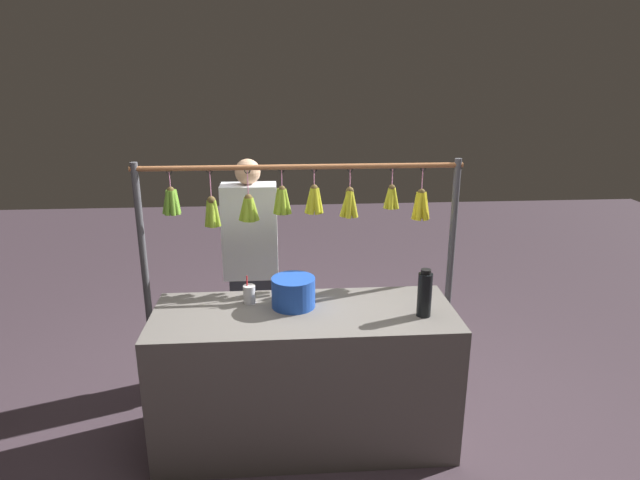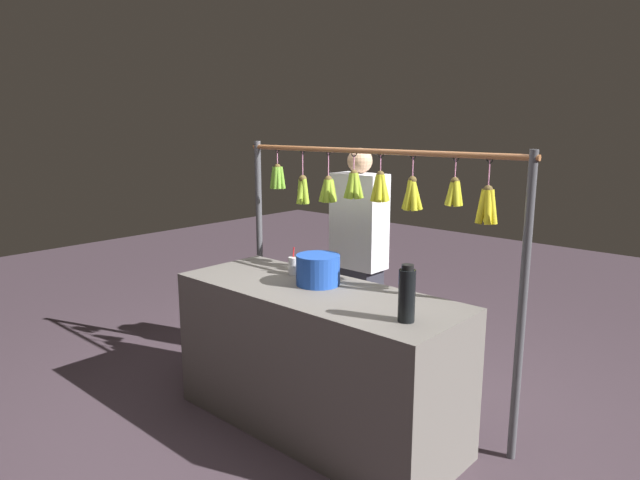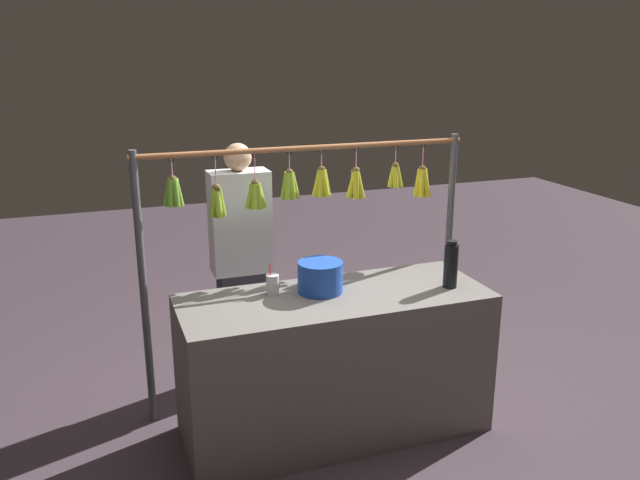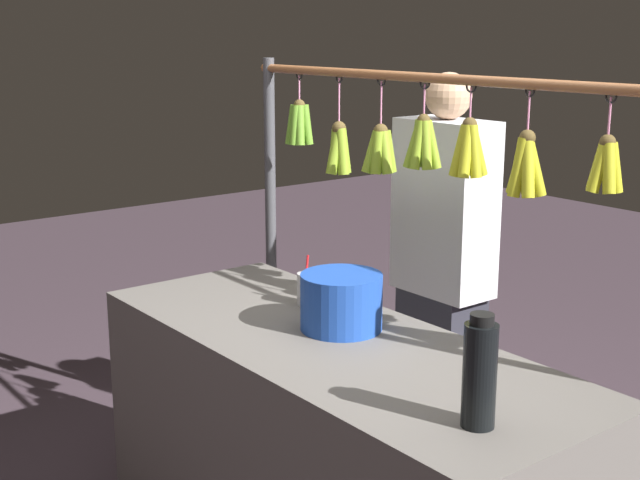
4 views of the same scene
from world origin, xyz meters
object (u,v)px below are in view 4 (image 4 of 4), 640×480
vendor_person (442,284)px  blue_bucket (341,302)px  water_bottle (480,373)px  drink_cup (308,289)px

vendor_person → blue_bucket: bearing=110.9°
water_bottle → vendor_person: vendor_person is taller
drink_cup → water_bottle: bearing=165.9°
water_bottle → blue_bucket: (0.72, -0.18, -0.04)m
blue_bucket → drink_cup: bearing=-14.4°
water_bottle → drink_cup: 1.01m
water_bottle → drink_cup: (0.97, -0.24, -0.08)m
water_bottle → drink_cup: size_ratio=1.63×
blue_bucket → vendor_person: (0.28, -0.73, -0.14)m
drink_cup → vendor_person: bearing=-88.2°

